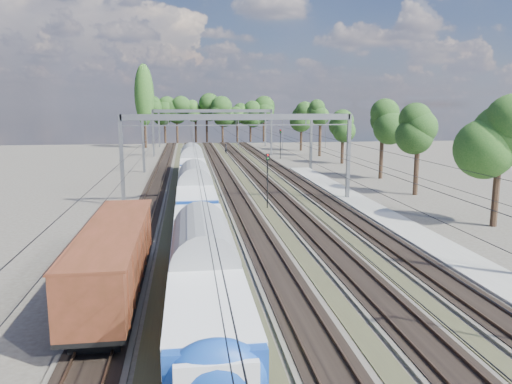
{
  "coord_description": "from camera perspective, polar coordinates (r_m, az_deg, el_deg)",
  "views": [
    {
      "loc": [
        -5.15,
        -19.93,
        9.94
      ],
      "look_at": [
        0.43,
        20.26,
        2.8
      ],
      "focal_mm": 35.0,
      "sensor_mm": 36.0,
      "label": 1
    }
  ],
  "objects": [
    {
      "name": "platform",
      "position": [
        44.55,
        14.98,
        -3.06
      ],
      "size": [
        3.0,
        70.0,
        0.3
      ],
      "primitive_type": "cube",
      "color": "gray",
      "rests_on": "ground"
    },
    {
      "name": "tree_belt",
      "position": [
        110.3,
        -1.23,
        9.13
      ],
      "size": [
        39.66,
        101.24,
        11.71
      ],
      "color": "black",
      "rests_on": "ground"
    },
    {
      "name": "worker",
      "position": [
        103.19,
        -3.43,
        4.98
      ],
      "size": [
        0.63,
        0.8,
        1.93
      ],
      "primitive_type": "imported",
      "rotation": [
        0.0,
        0.0,
        1.31
      ],
      "color": "black",
      "rests_on": "ground"
    },
    {
      "name": "freight_boxcar",
      "position": [
        26.8,
        -15.93,
        -7.1
      ],
      "size": [
        2.96,
        14.3,
        3.69
      ],
      "color": "black",
      "rests_on": "ground"
    },
    {
      "name": "emu_train",
      "position": [
        45.34,
        -6.97,
        0.68
      ],
      "size": [
        3.1,
        65.57,
        4.54
      ],
      "color": "black",
      "rests_on": "ground"
    },
    {
      "name": "signal_near",
      "position": [
        47.86,
        1.33,
        2.09
      ],
      "size": [
        0.35,
        0.32,
        5.32
      ],
      "rotation": [
        0.0,
        0.0,
        0.12
      ],
      "color": "black",
      "rests_on": "ground"
    },
    {
      "name": "track_bed",
      "position": [
        65.87,
        -3.33,
        1.37
      ],
      "size": [
        21.0,
        130.0,
        0.34
      ],
      "color": "#47423A",
      "rests_on": "ground"
    },
    {
      "name": "signal_far",
      "position": [
        92.0,
        2.81,
        5.91
      ],
      "size": [
        0.39,
        0.36,
        5.41
      ],
      "rotation": [
        0.0,
        0.0,
        -0.37
      ],
      "color": "black",
      "rests_on": "ground"
    },
    {
      "name": "catenary",
      "position": [
        72.91,
        -3.61,
        7.18
      ],
      "size": [
        25.65,
        130.0,
        9.0
      ],
      "color": "slate",
      "rests_on": "ground"
    },
    {
      "name": "poplar",
      "position": [
        118.31,
        -12.66,
        10.69
      ],
      "size": [
        4.4,
        4.4,
        19.04
      ],
      "color": "black",
      "rests_on": "ground"
    },
    {
      "name": "ground",
      "position": [
        22.86,
        6.17,
        -15.86
      ],
      "size": [
        220.0,
        220.0,
        0.0
      ],
      "primitive_type": "plane",
      "color": "#47423A",
      "rests_on": "ground"
    }
  ]
}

